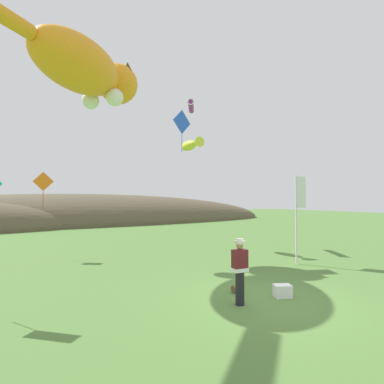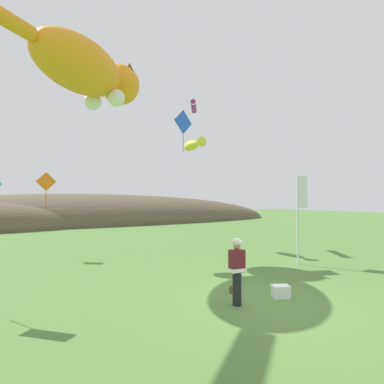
% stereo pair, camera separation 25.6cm
% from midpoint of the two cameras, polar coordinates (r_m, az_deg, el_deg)
% --- Properties ---
extents(ground_plane, '(120.00, 120.00, 0.00)m').
position_cam_midpoint_polar(ground_plane, '(9.15, 12.58, -19.46)').
color(ground_plane, '#517A38').
extents(distant_hill_ridge, '(54.20, 15.45, 6.99)m').
position_cam_midpoint_polar(distant_hill_ridge, '(36.88, -24.52, -5.69)').
color(distant_hill_ridge, brown).
rests_on(distant_hill_ridge, ground).
extents(festival_attendant, '(0.44, 0.30, 1.77)m').
position_cam_midpoint_polar(festival_attendant, '(8.41, 8.20, -14.35)').
color(festival_attendant, black).
rests_on(festival_attendant, ground).
extents(kite_spool, '(0.17, 0.24, 0.24)m').
position_cam_midpoint_polar(kite_spool, '(9.62, 7.43, -17.84)').
color(kite_spool, olive).
rests_on(kite_spool, ground).
extents(picnic_cooler, '(0.58, 0.50, 0.36)m').
position_cam_midpoint_polar(picnic_cooler, '(9.47, 16.09, -17.66)').
color(picnic_cooler, white).
rests_on(picnic_cooler, ground).
extents(festival_banner_pole, '(0.66, 0.08, 3.91)m').
position_cam_midpoint_polar(festival_banner_pole, '(14.05, 19.15, -2.46)').
color(festival_banner_pole, silver).
rests_on(festival_banner_pole, ground).
extents(kite_giant_cat, '(7.47, 6.47, 2.78)m').
position_cam_midpoint_polar(kite_giant_cat, '(15.77, -19.64, 20.95)').
color(kite_giant_cat, orange).
extents(kite_fish_windsock, '(0.73, 2.27, 0.69)m').
position_cam_midpoint_polar(kite_fish_windsock, '(18.45, -0.64, 8.98)').
color(kite_fish_windsock, yellow).
extents(kite_tube_streamer, '(1.41, 1.96, 0.44)m').
position_cam_midpoint_polar(kite_tube_streamer, '(21.12, -0.55, 16.02)').
color(kite_tube_streamer, '#8C268C').
extents(kite_diamond_orange, '(0.96, 0.20, 1.87)m').
position_cam_midpoint_polar(kite_diamond_orange, '(16.87, -26.87, 1.73)').
color(kite_diamond_orange, orange).
extents(kite_diamond_blue, '(1.18, 0.37, 2.13)m').
position_cam_midpoint_polar(kite_diamond_blue, '(15.49, -2.42, 13.13)').
color(kite_diamond_blue, blue).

